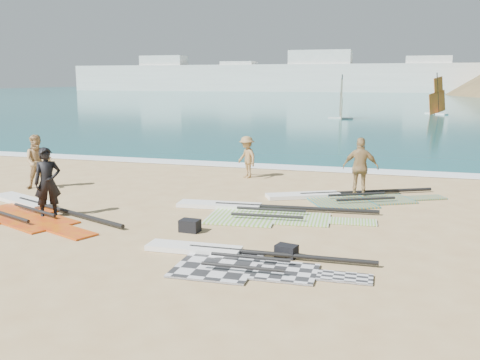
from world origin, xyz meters
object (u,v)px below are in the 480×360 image
(gear_bag_near, at_px, (190,226))
(beachgoer_left, at_px, (38,162))
(rig_grey, at_px, (231,259))
(beachgoer_back, at_px, (361,167))
(rig_red, at_px, (28,210))
(rig_green, at_px, (255,212))
(gear_bag_far, at_px, (286,251))
(person_wetsuit, at_px, (48,183))
(beachgoer_mid, at_px, (247,157))
(rig_orange, at_px, (342,198))

(gear_bag_near, bearing_deg, beachgoer_left, 153.80)
(rig_grey, xyz_separation_m, beachgoer_back, (2.11, 7.26, 0.93))
(rig_red, bearing_deg, rig_green, 37.85)
(gear_bag_far, height_order, person_wetsuit, person_wetsuit)
(gear_bag_far, bearing_deg, gear_bag_near, 155.95)
(beachgoer_mid, bearing_deg, gear_bag_near, -43.19)
(beachgoer_left, bearing_deg, rig_red, -90.85)
(rig_red, bearing_deg, beachgoer_left, 144.36)
(rig_red, distance_m, beachgoer_mid, 8.52)
(rig_orange, bearing_deg, rig_red, 179.17)
(beachgoer_back, bearing_deg, rig_red, 28.52)
(beachgoer_left, xyz_separation_m, beachgoer_back, (10.95, 1.90, 0.02))
(rig_orange, relative_size, beachgoer_left, 3.00)
(rig_grey, bearing_deg, beachgoer_back, 72.37)
(rig_green, bearing_deg, gear_bag_far, -69.48)
(gear_bag_near, bearing_deg, rig_grey, -47.44)
(rig_orange, relative_size, gear_bag_near, 11.67)
(rig_grey, relative_size, rig_green, 0.86)
(rig_grey, relative_size, person_wetsuit, 2.60)
(rig_grey, distance_m, beachgoer_left, 10.38)
(rig_grey, xyz_separation_m, gear_bag_far, (1.06, 0.62, 0.09))
(rig_red, distance_m, gear_bag_far, 8.25)
(beachgoer_left, xyz_separation_m, beachgoer_mid, (6.43, 4.17, -0.14))
(gear_bag_far, relative_size, beachgoer_back, 0.23)
(rig_red, bearing_deg, rig_orange, 49.38)
(rig_red, xyz_separation_m, beachgoer_mid, (4.58, 7.14, 0.77))
(rig_grey, xyz_separation_m, rig_orange, (1.60, 6.74, 0.00))
(rig_grey, height_order, beachgoer_left, beachgoer_left)
(rig_grey, height_order, gear_bag_far, gear_bag_far)
(beachgoer_left, relative_size, beachgoer_back, 0.97)
(rig_green, xyz_separation_m, gear_bag_far, (1.67, -3.52, 0.09))
(rig_grey, height_order, beachgoer_back, beachgoer_back)
(rig_grey, height_order, person_wetsuit, person_wetsuit)
(rig_red, xyz_separation_m, gear_bag_far, (8.05, -1.77, 0.09))
(beachgoer_left, bearing_deg, beachgoer_mid, 0.25)
(rig_green, xyz_separation_m, beachgoer_mid, (-1.80, 5.39, 0.77))
(rig_orange, distance_m, gear_bag_far, 6.15)
(gear_bag_far, xyz_separation_m, beachgoer_back, (1.05, 6.64, 0.84))
(rig_grey, distance_m, gear_bag_far, 1.23)
(person_wetsuit, bearing_deg, rig_grey, -59.80)
(gear_bag_far, distance_m, person_wetsuit, 7.28)
(person_wetsuit, bearing_deg, rig_orange, -9.35)
(gear_bag_near, xyz_separation_m, beachgoer_back, (3.81, 5.41, 0.82))
(rig_red, relative_size, beachgoer_back, 3.04)
(person_wetsuit, xyz_separation_m, beachgoer_mid, (3.62, 7.46, -0.17))
(beachgoer_back, bearing_deg, rig_grey, 74.15)
(rig_green, height_order, rig_orange, rig_green)
(rig_red, relative_size, person_wetsuit, 3.02)
(rig_orange, relative_size, person_wetsuit, 2.91)
(beachgoer_mid, bearing_deg, beachgoer_back, 14.84)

